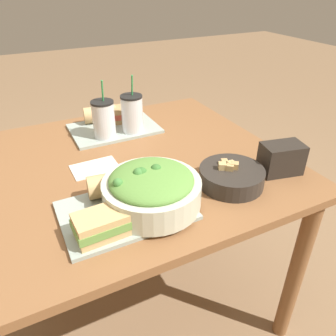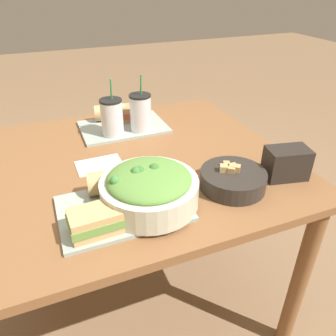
# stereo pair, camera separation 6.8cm
# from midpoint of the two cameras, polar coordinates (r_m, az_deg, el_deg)

# --- Properties ---
(ground_plane) EXTENTS (12.00, 12.00, 0.00)m
(ground_plane) POSITION_cam_midpoint_polar(r_m,az_deg,el_deg) (1.70, -7.50, -21.85)
(ground_plane) COLOR #846647
(dining_table) EXTENTS (1.17, 0.99, 0.76)m
(dining_table) POSITION_cam_midpoint_polar(r_m,az_deg,el_deg) (1.25, -9.56, -3.34)
(dining_table) COLOR brown
(dining_table) RESTS_ON ground_plane
(tray_near) EXTENTS (0.36, 0.25, 0.01)m
(tray_near) POSITION_cam_midpoint_polar(r_m,az_deg,el_deg) (0.95, -9.43, -7.36)
(tray_near) COLOR #99A89E
(tray_near) RESTS_ON dining_table
(tray_far) EXTENTS (0.36, 0.25, 0.01)m
(tray_far) POSITION_cam_midpoint_polar(r_m,az_deg,el_deg) (1.45, -10.68, 6.75)
(tray_far) COLOR #99A89E
(tray_far) RESTS_ON dining_table
(salad_bowl) EXTENTS (0.28, 0.28, 0.12)m
(salad_bowl) POSITION_cam_midpoint_polar(r_m,az_deg,el_deg) (0.93, -4.94, -3.55)
(salad_bowl) COLOR beige
(salad_bowl) RESTS_ON tray_near
(soup_bowl) EXTENTS (0.21, 0.21, 0.08)m
(soup_bowl) POSITION_cam_midpoint_polar(r_m,az_deg,el_deg) (1.06, 9.18, -1.43)
(soup_bowl) COLOR #2D2823
(soup_bowl) RESTS_ON dining_table
(sandwich_near) EXTENTS (0.14, 0.09, 0.06)m
(sandwich_near) POSITION_cam_midpoint_polar(r_m,az_deg,el_deg) (0.86, -13.84, -9.60)
(sandwich_near) COLOR tan
(sandwich_near) RESTS_ON tray_near
(baguette_near) EXTENTS (0.17, 0.09, 0.07)m
(baguette_near) POSITION_cam_midpoint_polar(r_m,az_deg,el_deg) (1.00, -11.04, -2.68)
(baguette_near) COLOR tan
(baguette_near) RESTS_ON tray_near
(sandwich_far) EXTENTS (0.15, 0.11, 0.06)m
(sandwich_far) POSITION_cam_midpoint_polar(r_m,az_deg,el_deg) (1.50, -9.87, 9.17)
(sandwich_far) COLOR tan
(sandwich_far) RESTS_ON tray_far
(baguette_far) EXTENTS (0.15, 0.09, 0.07)m
(baguette_far) POSITION_cam_midpoint_polar(r_m,az_deg,el_deg) (1.50, -12.94, 9.11)
(baguette_far) COLOR tan
(baguette_far) RESTS_ON tray_far
(drink_cup_dark) EXTENTS (0.09, 0.09, 0.23)m
(drink_cup_dark) POSITION_cam_midpoint_polar(r_m,az_deg,el_deg) (1.34, -12.54, 8.08)
(drink_cup_dark) COLOR silver
(drink_cup_dark) RESTS_ON tray_far
(drink_cup_red) EXTENTS (0.09, 0.09, 0.24)m
(drink_cup_red) POSITION_cam_midpoint_polar(r_m,az_deg,el_deg) (1.37, -7.68, 9.16)
(drink_cup_red) COLOR silver
(drink_cup_red) RESTS_ON tray_far
(chip_bag) EXTENTS (0.15, 0.11, 0.10)m
(chip_bag) POSITION_cam_midpoint_polar(r_m,az_deg,el_deg) (1.15, 17.55, 1.56)
(chip_bag) COLOR #28231E
(chip_bag) RESTS_ON dining_table
(napkin_folded) EXTENTS (0.16, 0.11, 0.00)m
(napkin_folded) POSITION_cam_midpoint_polar(r_m,az_deg,el_deg) (1.18, -14.19, -0.00)
(napkin_folded) COLOR silver
(napkin_folded) RESTS_ON dining_table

